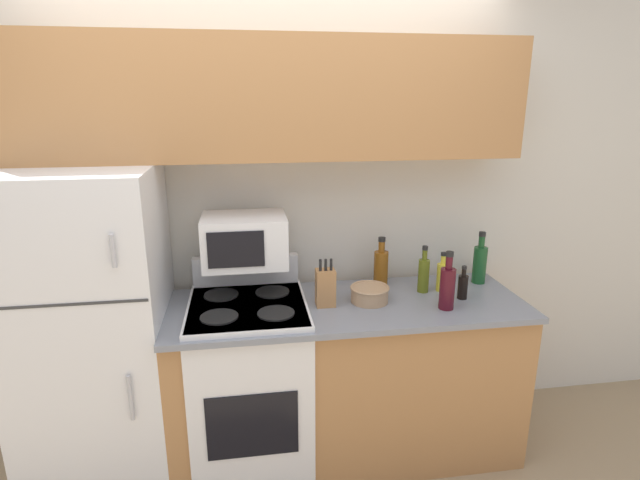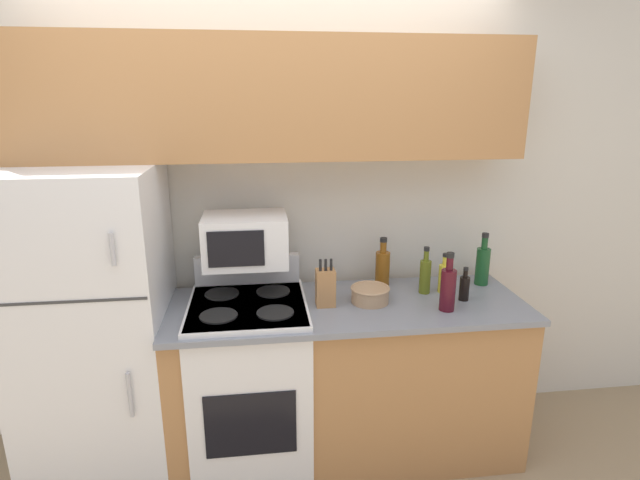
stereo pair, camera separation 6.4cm
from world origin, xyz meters
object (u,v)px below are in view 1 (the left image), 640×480
object	(u,v)px
stove	(251,383)
bottle_whiskey	(381,267)
bowl	(370,294)
bottle_olive_oil	(424,274)
bottle_cooking_spray	(442,276)
microwave	(244,240)
bottle_soy_sauce	(463,286)
refrigerator	(95,332)
bottle_wine_green	(480,263)
bottle_wine_red	(447,287)
knife_block	(325,287)

from	to	relation	value
stove	bottle_whiskey	distance (m)	0.95
bowl	bottle_olive_oil	size ratio (longest dim) A/B	0.79
stove	bottle_whiskey	xyz separation A→B (m)	(0.75, 0.22, 0.53)
bowl	bottle_olive_oil	bearing A→B (deg)	15.50
bowl	bottle_cooking_spray	xyz separation A→B (m)	(0.43, 0.09, 0.04)
stove	bottle_olive_oil	size ratio (longest dim) A/B	4.18
stove	microwave	size ratio (longest dim) A/B	2.56
bottle_cooking_spray	bottle_soy_sauce	distance (m)	0.14
stove	bottle_cooking_spray	xyz separation A→B (m)	(1.06, 0.08, 0.51)
refrigerator	bowl	distance (m)	1.39
microwave	bottle_olive_oil	bearing A→B (deg)	-3.49
bowl	bottle_whiskey	bearing A→B (deg)	61.64
microwave	bowl	distance (m)	0.70
bottle_whiskey	bottle_olive_oil	xyz separation A→B (m)	(0.20, -0.13, -0.01)
bottle_whiskey	stove	bearing A→B (deg)	-163.79
bottle_wine_green	stove	bearing A→B (deg)	-172.65
bottle_wine_green	bottle_wine_red	distance (m)	0.46
microwave	bottle_wine_green	world-z (taller)	microwave
bowl	bottle_wine_red	bearing A→B (deg)	-21.92
bottle_whiskey	bottle_soy_sauce	bearing A→B (deg)	-34.47
knife_block	bottle_whiskey	bearing A→B (deg)	33.42
microwave	bottle_wine_red	bearing A→B (deg)	-16.44
stove	microwave	world-z (taller)	microwave
stove	bowl	xyz separation A→B (m)	(0.63, -0.00, 0.47)
refrigerator	bottle_olive_oil	size ratio (longest dim) A/B	6.24
stove	bottle_soy_sauce	size ratio (longest dim) A/B	6.04
knife_block	bottle_wine_green	size ratio (longest dim) A/B	0.84
bottle_olive_oil	bottle_wine_red	bearing A→B (deg)	-81.09
bottle_soy_sauce	bottle_wine_green	size ratio (longest dim) A/B	0.60
bottle_cooking_spray	bottle_wine_green	world-z (taller)	bottle_wine_green
refrigerator	microwave	bearing A→B (deg)	7.84
refrigerator	bottle_cooking_spray	bearing A→B (deg)	1.35
bottle_soy_sauce	stove	bearing A→B (deg)	178.03
bowl	bottle_cooking_spray	size ratio (longest dim) A/B	0.93
microwave	bottle_wine_red	xyz separation A→B (m)	(0.99, -0.29, -0.20)
bowl	bottle_whiskey	size ratio (longest dim) A/B	0.73
bottle_whiskey	bottle_olive_oil	bearing A→B (deg)	-33.46
bottle_cooking_spray	bottle_wine_green	xyz separation A→B (m)	(0.26, 0.09, 0.03)
microwave	bottle_soy_sauce	size ratio (longest dim) A/B	2.36
bowl	bottle_soy_sauce	distance (m)	0.50
microwave	bottle_whiskey	size ratio (longest dim) A/B	1.52
microwave	bottle_olive_oil	world-z (taller)	microwave
bottle_soy_sauce	bottle_olive_oil	xyz separation A→B (m)	(-0.17, 0.12, 0.03)
stove	bottle_olive_oil	xyz separation A→B (m)	(0.95, 0.08, 0.53)
knife_block	bottle_soy_sauce	size ratio (longest dim) A/B	1.40
refrigerator	bottle_olive_oil	bearing A→B (deg)	1.52
microwave	bottle_wine_green	size ratio (longest dim) A/B	1.42
knife_block	refrigerator	bearing A→B (deg)	177.20
bowl	bottle_olive_oil	world-z (taller)	bottle_olive_oil
microwave	bottle_wine_red	world-z (taller)	microwave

